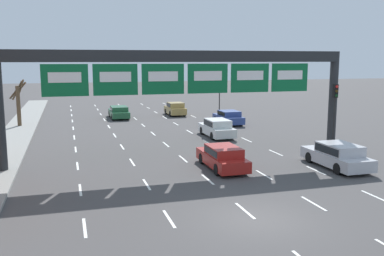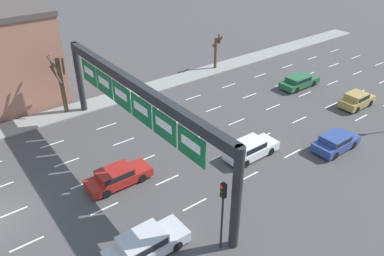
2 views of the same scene
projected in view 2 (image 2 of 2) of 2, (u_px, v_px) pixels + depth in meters
name	position (u px, v px, depth m)	size (l,w,h in m)	color
lane_dashes	(170.00, 149.00, 30.88)	(13.32, 67.00, 0.01)	white
sign_gantry	(134.00, 99.00, 26.63)	(21.98, 0.70, 6.89)	#232628
car_silver	(145.00, 244.00, 21.10)	(1.96, 4.87, 1.47)	#B7B7BC
car_white	(251.00, 148.00, 29.53)	(1.85, 4.64, 1.49)	silver
car_green	(299.00, 81.00, 41.28)	(1.90, 4.83, 1.31)	#235B38
car_blue	(336.00, 142.00, 30.46)	(1.91, 4.20, 1.37)	navy
car_gold	(357.00, 99.00, 37.12)	(1.83, 3.90, 1.48)	#A88947
car_red	(117.00, 176.00, 26.53)	(1.79, 4.69, 1.37)	maroon
traffic_light_near_gantry	(223.00, 203.00, 20.21)	(0.30, 0.35, 4.70)	black
tree_bare_second	(216.00, 50.00, 45.20)	(1.63, 1.03, 4.37)	brown
tree_bare_third	(61.00, 82.00, 34.70)	(1.51, 1.50, 5.77)	brown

